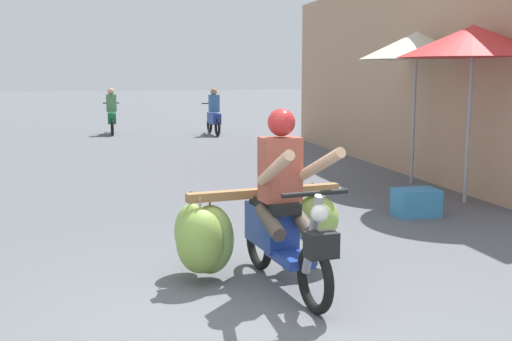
# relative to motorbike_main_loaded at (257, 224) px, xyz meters

# --- Properties ---
(ground_plane) EXTENTS (120.00, 120.00, 0.00)m
(ground_plane) POSITION_rel_motorbike_main_loaded_xyz_m (-0.37, -1.25, -0.51)
(ground_plane) COLOR #56595E
(motorbike_main_loaded) EXTENTS (1.71, 1.88, 1.58)m
(motorbike_main_loaded) POSITION_rel_motorbike_main_loaded_xyz_m (0.00, 0.00, 0.00)
(motorbike_main_loaded) COLOR black
(motorbike_main_loaded) RESTS_ON ground
(motorbike_distant_ahead_left) EXTENTS (0.50, 1.62, 1.40)m
(motorbike_distant_ahead_left) POSITION_rel_motorbike_main_loaded_xyz_m (2.02, 13.15, 0.06)
(motorbike_distant_ahead_left) COLOR black
(motorbike_distant_ahead_left) RESTS_ON ground
(motorbike_distant_ahead_right) EXTENTS (0.50, 1.62, 1.40)m
(motorbike_distant_ahead_right) POSITION_rel_motorbike_main_loaded_xyz_m (-0.95, 14.09, 0.06)
(motorbike_distant_ahead_right) COLOR black
(motorbike_distant_ahead_right) RESTS_ON ground
(shopfront_building) EXTENTS (3.08, 10.13, 3.67)m
(shopfront_building) POSITION_rel_motorbike_main_loaded_xyz_m (5.67, 6.35, 1.32)
(shopfront_building) COLOR tan
(shopfront_building) RESTS_ON ground
(market_umbrella_near_shop) EXTENTS (2.11, 2.11, 2.54)m
(market_umbrella_near_shop) POSITION_rel_motorbike_main_loaded_xyz_m (3.77, 2.52, 1.80)
(market_umbrella_near_shop) COLOR #99999E
(market_umbrella_near_shop) RESTS_ON ground
(market_umbrella_further_along) EXTENTS (1.90, 1.90, 2.54)m
(market_umbrella_further_along) POSITION_rel_motorbike_main_loaded_xyz_m (3.79, 4.16, 1.80)
(market_umbrella_further_along) COLOR #99999E
(market_umbrella_further_along) RESTS_ON ground
(produce_crate) EXTENTS (0.56, 0.40, 0.36)m
(produce_crate) POSITION_rel_motorbike_main_loaded_xyz_m (2.67, 1.93, -0.33)
(produce_crate) COLOR teal
(produce_crate) RESTS_ON ground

